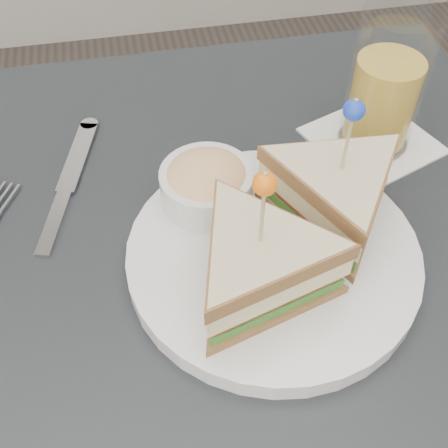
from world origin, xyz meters
TOP-DOWN VIEW (x-y plane):
  - table at (0.00, 0.00)m, footprint 0.80×0.80m
  - plate_meal at (0.06, -0.01)m, footprint 0.36×0.35m
  - cutlery_knife at (-0.15, 0.14)m, footprint 0.08×0.22m
  - drink_set at (0.22, 0.15)m, footprint 0.17×0.17m

SIDE VIEW (x-z plane):
  - table at x=0.00m, z-range 0.30..1.05m
  - cutlery_knife at x=-0.15m, z-range 0.75..0.76m
  - plate_meal at x=0.06m, z-range 0.71..0.88m
  - drink_set at x=0.22m, z-range 0.74..0.91m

